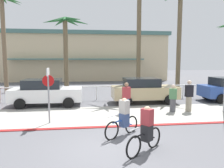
% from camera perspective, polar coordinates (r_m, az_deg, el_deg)
% --- Properties ---
extents(ground_plane, '(80.00, 80.00, 0.00)m').
position_cam_1_polar(ground_plane, '(17.08, -4.41, -3.38)').
color(ground_plane, '#5B5B60').
extents(sidewalk_strip, '(44.00, 4.00, 0.02)m').
position_cam_1_polar(sidewalk_strip, '(11.41, -3.05, -8.31)').
color(sidewalk_strip, '#ADAAA0').
rests_on(sidewalk_strip, ground).
extents(curb_paint, '(44.00, 0.24, 0.03)m').
position_cam_1_polar(curb_paint, '(9.50, -2.20, -11.35)').
color(curb_paint, maroon).
rests_on(curb_paint, ground).
extents(building_backdrop, '(25.34, 11.74, 6.79)m').
position_cam_1_polar(building_backdrop, '(33.99, -8.71, 7.26)').
color(building_backdrop, beige).
rests_on(building_backdrop, ground).
extents(rail_fence, '(26.46, 0.08, 1.04)m').
position_cam_1_polar(rail_fence, '(15.47, -4.18, -1.28)').
color(rail_fence, white).
rests_on(rail_fence, ground).
extents(stop_sign_bike_lane, '(0.52, 0.56, 2.56)m').
position_cam_1_polar(stop_sign_bike_lane, '(10.10, -16.62, -0.88)').
color(stop_sign_bike_lane, gray).
rests_on(stop_sign_bike_lane, ground).
extents(palm_tree_2, '(3.37, 3.30, 8.40)m').
position_cam_1_polar(palm_tree_2, '(21.14, -27.21, 15.12)').
color(palm_tree_2, '#756047').
rests_on(palm_tree_2, ground).
extents(palm_tree_3, '(3.69, 2.71, 6.25)m').
position_cam_1_polar(palm_tree_3, '(17.50, -12.20, 12.54)').
color(palm_tree_3, brown).
rests_on(palm_tree_3, ground).
extents(palm_tree_4, '(3.39, 2.81, 10.08)m').
position_cam_1_polar(palm_tree_4, '(18.60, 7.16, 20.31)').
color(palm_tree_4, brown).
rests_on(palm_tree_4, ground).
extents(palm_tree_5, '(2.74, 3.40, 8.41)m').
position_cam_1_polar(palm_tree_5, '(18.90, 17.67, 15.73)').
color(palm_tree_5, brown).
rests_on(palm_tree_5, ground).
extents(car_white_1, '(4.40, 2.02, 1.69)m').
position_cam_1_polar(car_white_1, '(14.21, -17.22, -2.11)').
color(car_white_1, white).
rests_on(car_white_1, ground).
extents(car_tan_2, '(4.40, 2.02, 1.69)m').
position_cam_1_polar(car_tan_2, '(14.65, 8.51, -1.63)').
color(car_tan_2, tan).
rests_on(car_tan_2, ground).
extents(cyclist_black_0, '(1.45, 1.19, 1.50)m').
position_cam_1_polar(cyclist_black_0, '(7.01, 9.08, -12.16)').
color(cyclist_black_0, black).
rests_on(cyclist_black_0, ground).
extents(cyclist_blue_1, '(1.49, 1.15, 1.50)m').
position_cam_1_polar(cyclist_blue_1, '(8.33, 3.06, -9.05)').
color(cyclist_blue_1, black).
rests_on(cyclist_blue_1, ground).
extents(pedestrian_0, '(0.48, 0.43, 1.55)m').
position_cam_1_polar(pedestrian_0, '(12.44, 15.95, -4.02)').
color(pedestrian_0, '#4C4C51').
rests_on(pedestrian_0, ground).
extents(pedestrian_1, '(0.41, 0.34, 1.78)m').
position_cam_1_polar(pedestrian_1, '(12.78, 19.84, -3.32)').
color(pedestrian_1, gray).
rests_on(pedestrian_1, ground).
extents(pedestrian_2, '(0.46, 0.39, 1.69)m').
position_cam_1_polar(pedestrian_2, '(11.79, 3.86, -4.00)').
color(pedestrian_2, '#384C7A').
rests_on(pedestrian_2, ground).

